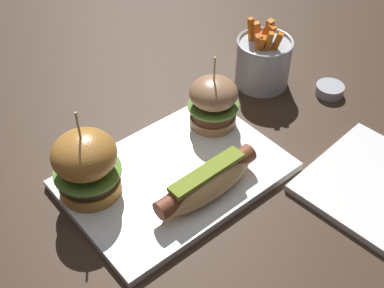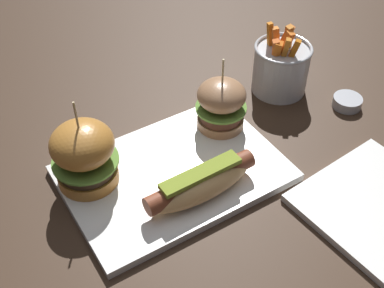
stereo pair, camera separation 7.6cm
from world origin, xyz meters
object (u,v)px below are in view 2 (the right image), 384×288
platter_main (174,173)px  sauce_ramekin (347,102)px  slider_right (221,104)px  side_plate (382,208)px  fries_bucket (281,67)px  hot_dog (201,183)px  slider_left (84,154)px

platter_main → sauce_ramekin: bearing=-2.4°
slider_right → side_plate: slider_right is taller
slider_right → sauce_ramekin: (0.24, -0.07, -0.05)m
slider_right → sauce_ramekin: size_ratio=2.52×
platter_main → sauce_ramekin: (0.36, -0.02, 0.00)m
platter_main → slider_right: size_ratio=2.52×
platter_main → slider_right: slider_right is taller
fries_bucket → sauce_ramekin: fries_bucket is taller
hot_dog → side_plate: size_ratio=0.87×
hot_dog → slider_right: slider_right is taller
slider_right → side_plate: size_ratio=0.64×
platter_main → sauce_ramekin: size_ratio=6.35×
slider_right → sauce_ramekin: bearing=-15.8°
hot_dog → slider_right: size_ratio=1.36×
hot_dog → side_plate: 0.27m
sauce_ramekin → side_plate: size_ratio=0.25×
hot_dog → slider_left: bearing=138.2°
platter_main → fries_bucket: fries_bucket is taller
sauce_ramekin → side_plate: sauce_ramekin is taller
platter_main → sauce_ramekin: 0.36m
slider_left → side_plate: 0.45m
platter_main → slider_left: 0.15m
hot_dog → fries_bucket: bearing=29.4°
hot_dog → side_plate: hot_dog is taller
sauce_ramekin → side_plate: (-0.14, -0.21, -0.00)m
slider_right → sauce_ramekin: 0.25m
side_plate → slider_left: bearing=141.3°
slider_right → fries_bucket: (0.16, 0.04, -0.01)m
hot_dog → slider_left: (-0.13, 0.12, 0.03)m
slider_right → fries_bucket: size_ratio=0.98×
side_plate → sauce_ramekin: bearing=57.0°
slider_left → fries_bucket: slider_left is taller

